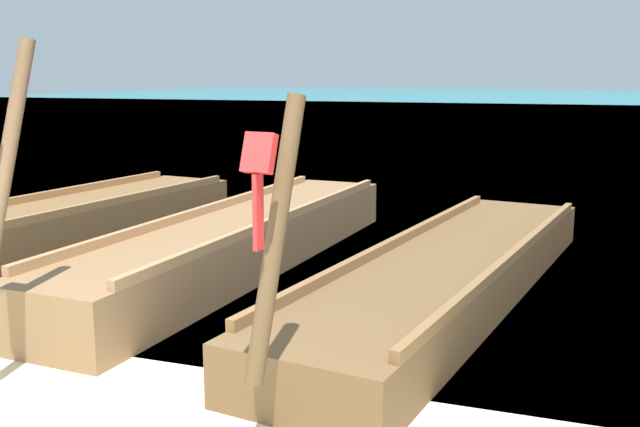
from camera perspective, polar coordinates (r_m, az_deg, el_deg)
sea_water at (r=65.11m, az=17.68°, el=8.15°), size 120.00×120.00×0.00m
longtail_boat_yellow_ribbon at (r=10.93m, az=-17.73°, el=-0.54°), size 1.95×5.76×2.38m
longtail_boat_violet_ribbon at (r=9.13m, az=-6.28°, el=-2.21°), size 1.61×7.44×2.64m
longtail_boat_red_ribbon at (r=8.01m, az=10.09°, el=-4.63°), size 2.38×7.38×2.25m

